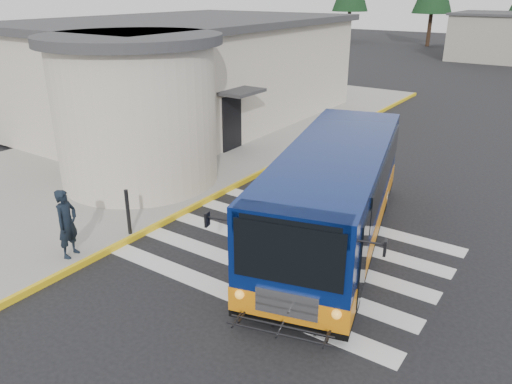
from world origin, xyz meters
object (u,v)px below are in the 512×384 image
Objects in this scene: pedestrian_b at (111,165)px; transit_bus at (333,199)px; bollard at (128,212)px; pedestrian_a at (67,223)px.

transit_bus is at bearing 61.18° from pedestrian_b.
bollard is (3.03, -2.04, -0.15)m from pedestrian_b.
pedestrian_a is at bearing -151.79° from transit_bus.
pedestrian_a is at bearing -100.44° from bollard.
transit_bus is 7.50× the size of bollard.
bollard is at bearing -25.68° from pedestrian_a.
pedestrian_a is 1.37× the size of bollard.
transit_bus reaches higher than pedestrian_b.
transit_bus is 5.40m from bollard.
transit_bus is at bearing -62.28° from pedestrian_a.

